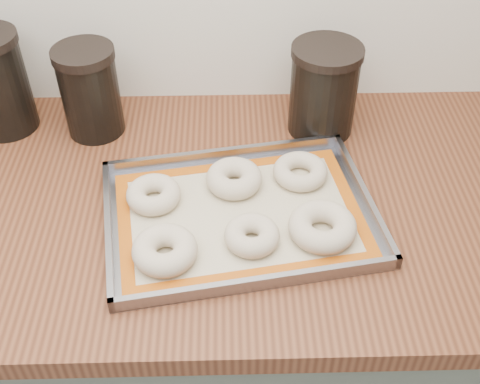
{
  "coord_description": "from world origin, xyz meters",
  "views": [
    {
      "loc": [
        0.15,
        0.88,
        1.64
      ],
      "look_at": [
        0.17,
        1.62,
        0.96
      ],
      "focal_mm": 45.0,
      "sensor_mm": 36.0,
      "label": 1
    }
  ],
  "objects_px": {
    "bagel_back_right": "(300,171)",
    "bagel_front_left": "(165,250)",
    "baking_tray": "(240,214)",
    "bagel_front_right": "(322,227)",
    "canister_right": "(324,90)",
    "bagel_front_mid": "(252,235)",
    "bagel_back_left": "(153,194)",
    "bagel_back_mid": "(234,178)",
    "canister_mid": "(90,91)"
  },
  "relations": [
    {
      "from": "bagel_back_left",
      "to": "canister_right",
      "type": "height_order",
      "value": "canister_right"
    },
    {
      "from": "bagel_front_right",
      "to": "bagel_front_mid",
      "type": "bearing_deg",
      "value": -172.68
    },
    {
      "from": "bagel_front_mid",
      "to": "bagel_front_right",
      "type": "relative_size",
      "value": 0.81
    },
    {
      "from": "canister_mid",
      "to": "canister_right",
      "type": "xyz_separation_m",
      "value": [
        0.46,
        -0.01,
        0.0
      ]
    },
    {
      "from": "bagel_front_mid",
      "to": "bagel_back_left",
      "type": "height_order",
      "value": "same"
    },
    {
      "from": "bagel_front_right",
      "to": "bagel_back_mid",
      "type": "distance_m",
      "value": 0.19
    },
    {
      "from": "bagel_front_left",
      "to": "baking_tray",
      "type": "bearing_deg",
      "value": 37.88
    },
    {
      "from": "bagel_front_right",
      "to": "bagel_back_left",
      "type": "bearing_deg",
      "value": 162.99
    },
    {
      "from": "bagel_back_mid",
      "to": "canister_mid",
      "type": "height_order",
      "value": "canister_mid"
    },
    {
      "from": "bagel_front_right",
      "to": "canister_mid",
      "type": "relative_size",
      "value": 0.62
    },
    {
      "from": "bagel_front_mid",
      "to": "canister_mid",
      "type": "distance_m",
      "value": 0.45
    },
    {
      "from": "bagel_front_mid",
      "to": "bagel_back_left",
      "type": "xyz_separation_m",
      "value": [
        -0.17,
        0.1,
        -0.0
      ]
    },
    {
      "from": "bagel_back_left",
      "to": "baking_tray",
      "type": "bearing_deg",
      "value": -14.28
    },
    {
      "from": "baking_tray",
      "to": "bagel_front_mid",
      "type": "relative_size",
      "value": 5.52
    },
    {
      "from": "bagel_back_mid",
      "to": "bagel_back_right",
      "type": "relative_size",
      "value": 1.01
    },
    {
      "from": "baking_tray",
      "to": "bagel_back_right",
      "type": "bearing_deg",
      "value": 40.22
    },
    {
      "from": "bagel_back_mid",
      "to": "bagel_front_right",
      "type": "bearing_deg",
      "value": -40.99
    },
    {
      "from": "bagel_back_right",
      "to": "bagel_front_left",
      "type": "bearing_deg",
      "value": -140.97
    },
    {
      "from": "bagel_front_left",
      "to": "bagel_back_right",
      "type": "xyz_separation_m",
      "value": [
        0.24,
        0.19,
        -0.0
      ]
    },
    {
      "from": "bagel_front_mid",
      "to": "canister_right",
      "type": "xyz_separation_m",
      "value": [
        0.15,
        0.32,
        0.07
      ]
    },
    {
      "from": "bagel_front_left",
      "to": "bagel_back_mid",
      "type": "distance_m",
      "value": 0.21
    },
    {
      "from": "baking_tray",
      "to": "bagel_front_right",
      "type": "relative_size",
      "value": 4.45
    },
    {
      "from": "baking_tray",
      "to": "bagel_back_right",
      "type": "xyz_separation_m",
      "value": [
        0.11,
        0.1,
        0.01
      ]
    },
    {
      "from": "bagel_back_right",
      "to": "canister_mid",
      "type": "xyz_separation_m",
      "value": [
        -0.4,
        0.17,
        0.07
      ]
    },
    {
      "from": "bagel_back_mid",
      "to": "baking_tray",
      "type": "bearing_deg",
      "value": -83.46
    },
    {
      "from": "baking_tray",
      "to": "canister_mid",
      "type": "xyz_separation_m",
      "value": [
        -0.29,
        0.26,
        0.09
      ]
    },
    {
      "from": "bagel_front_left",
      "to": "bagel_back_right",
      "type": "bearing_deg",
      "value": 39.03
    },
    {
      "from": "canister_right",
      "to": "baking_tray",
      "type": "bearing_deg",
      "value": -123.61
    },
    {
      "from": "bagel_front_left",
      "to": "bagel_front_mid",
      "type": "distance_m",
      "value": 0.14
    },
    {
      "from": "baking_tray",
      "to": "canister_mid",
      "type": "relative_size",
      "value": 2.77
    },
    {
      "from": "canister_mid",
      "to": "bagel_back_mid",
      "type": "bearing_deg",
      "value": -33.84
    },
    {
      "from": "bagel_front_mid",
      "to": "canister_mid",
      "type": "bearing_deg",
      "value": 132.98
    },
    {
      "from": "baking_tray",
      "to": "canister_mid",
      "type": "bearing_deg",
      "value": 137.51
    },
    {
      "from": "canister_right",
      "to": "bagel_back_mid",
      "type": "bearing_deg",
      "value": -134.89
    },
    {
      "from": "canister_mid",
      "to": "bagel_front_left",
      "type": "bearing_deg",
      "value": -65.35
    },
    {
      "from": "baking_tray",
      "to": "bagel_front_right",
      "type": "xyz_separation_m",
      "value": [
        0.14,
        -0.05,
        0.02
      ]
    },
    {
      "from": "bagel_front_left",
      "to": "bagel_front_mid",
      "type": "xyz_separation_m",
      "value": [
        0.14,
        0.03,
        -0.0
      ]
    },
    {
      "from": "bagel_back_mid",
      "to": "bagel_back_right",
      "type": "bearing_deg",
      "value": 9.14
    },
    {
      "from": "bagel_back_mid",
      "to": "bagel_back_left",
      "type": "bearing_deg",
      "value": -165.21
    },
    {
      "from": "bagel_back_mid",
      "to": "bagel_front_mid",
      "type": "bearing_deg",
      "value": -79.21
    },
    {
      "from": "bagel_front_right",
      "to": "bagel_back_right",
      "type": "height_order",
      "value": "bagel_front_right"
    },
    {
      "from": "baking_tray",
      "to": "bagel_back_left",
      "type": "xyz_separation_m",
      "value": [
        -0.15,
        0.04,
        0.02
      ]
    },
    {
      "from": "bagel_back_mid",
      "to": "canister_right",
      "type": "bearing_deg",
      "value": 45.11
    },
    {
      "from": "bagel_front_left",
      "to": "bagel_back_mid",
      "type": "height_order",
      "value": "bagel_front_left"
    },
    {
      "from": "bagel_front_left",
      "to": "bagel_front_mid",
      "type": "bearing_deg",
      "value": 12.35
    },
    {
      "from": "bagel_back_left",
      "to": "bagel_back_mid",
      "type": "xyz_separation_m",
      "value": [
        0.14,
        0.04,
        0.0
      ]
    },
    {
      "from": "bagel_front_right",
      "to": "bagel_back_mid",
      "type": "relative_size",
      "value": 1.12
    },
    {
      "from": "baking_tray",
      "to": "bagel_back_mid",
      "type": "distance_m",
      "value": 0.08
    },
    {
      "from": "baking_tray",
      "to": "bagel_back_right",
      "type": "relative_size",
      "value": 5.06
    },
    {
      "from": "bagel_back_right",
      "to": "canister_right",
      "type": "relative_size",
      "value": 0.54
    }
  ]
}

